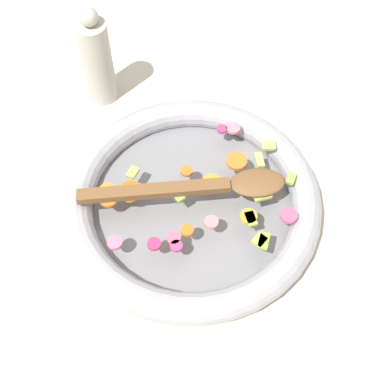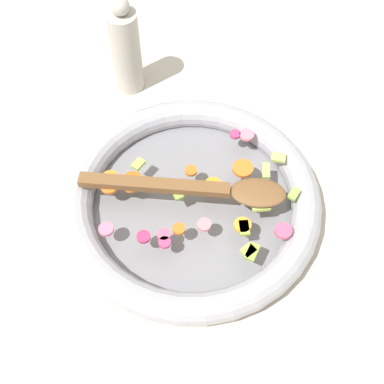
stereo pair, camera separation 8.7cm
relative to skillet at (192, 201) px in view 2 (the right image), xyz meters
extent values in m
plane|color=beige|center=(0.00, 0.00, -0.02)|extent=(4.00, 4.00, 0.00)
cylinder|color=slate|center=(0.00, 0.00, -0.02)|extent=(0.38, 0.38, 0.01)
torus|color=#9E9EA5|center=(0.00, 0.00, 0.00)|extent=(0.43, 0.43, 0.05)
cylinder|color=orange|center=(0.07, 0.12, 0.03)|extent=(0.04, 0.04, 0.01)
cylinder|color=orange|center=(-0.09, -0.04, 0.03)|extent=(0.03, 0.03, 0.01)
cylinder|color=orange|center=(0.06, 0.08, 0.03)|extent=(0.04, 0.04, 0.01)
cylinder|color=orange|center=(0.06, 0.08, 0.03)|extent=(0.05, 0.05, 0.01)
cylinder|color=orange|center=(0.09, 0.11, 0.03)|extent=(0.04, 0.04, 0.01)
cylinder|color=orange|center=(0.04, -0.02, 0.03)|extent=(0.02, 0.02, 0.01)
cylinder|color=orange|center=(-0.05, 0.05, 0.03)|extent=(0.03, 0.03, 0.01)
cylinder|color=orange|center=(-0.01, -0.04, 0.03)|extent=(0.04, 0.04, 0.01)
cylinder|color=orange|center=(0.00, -0.10, 0.03)|extent=(0.05, 0.05, 0.01)
cube|color=#ABC960|center=(-0.02, -0.13, 0.03)|extent=(0.03, 0.03, 0.01)
cube|color=#B7CD60|center=(-0.01, -0.16, 0.03)|extent=(0.03, 0.03, 0.01)
cube|color=#B4D159|center=(-0.08, -0.08, 0.03)|extent=(0.02, 0.03, 0.01)
cube|color=#8AB448|center=(0.01, 0.02, 0.03)|extent=(0.03, 0.02, 0.01)
cube|color=#8EB23D|center=(-0.14, -0.03, 0.03)|extent=(0.03, 0.03, 0.01)
cube|color=#ABD554|center=(0.09, 0.05, 0.03)|extent=(0.02, 0.03, 0.01)
cube|color=#8EBA47|center=(-0.08, -0.14, 0.03)|extent=(0.02, 0.03, 0.01)
cube|color=#B1D84C|center=(-0.14, -0.03, 0.03)|extent=(0.02, 0.02, 0.01)
cube|color=#9FC343|center=(-0.10, -0.04, 0.03)|extent=(0.03, 0.02, 0.01)
cylinder|color=#E24F75|center=(-0.13, -0.09, 0.03)|extent=(0.03, 0.03, 0.01)
cylinder|color=#CB2E60|center=(-0.04, 0.11, 0.03)|extent=(0.02, 0.02, 0.01)
cylinder|color=pink|center=(0.00, 0.15, 0.03)|extent=(0.03, 0.03, 0.01)
cylinder|color=#D45673|center=(-0.05, 0.08, 0.03)|extent=(0.02, 0.02, 0.01)
cylinder|color=#E97B82|center=(-0.06, 0.01, 0.03)|extent=(0.02, 0.02, 0.01)
cylinder|color=#CE3E71|center=(-0.06, 0.08, 0.03)|extent=(0.02, 0.02, 0.01)
cylinder|color=#D97688|center=(0.06, -0.14, 0.03)|extent=(0.04, 0.04, 0.01)
cylinder|color=#CC356B|center=(0.07, -0.12, 0.03)|extent=(0.02, 0.02, 0.01)
cube|color=brown|center=(0.03, 0.05, 0.04)|extent=(0.15, 0.22, 0.01)
ellipsoid|color=brown|center=(-0.06, -0.09, 0.04)|extent=(0.10, 0.11, 0.01)
cylinder|color=#B2ADA3|center=(0.31, -0.03, 0.06)|extent=(0.06, 0.06, 0.17)
sphere|color=#B2ADA3|center=(0.31, -0.03, 0.17)|extent=(0.03, 0.03, 0.03)
camera|label=1|loc=(-0.37, 0.29, 0.76)|focal=50.00mm
camera|label=2|loc=(-0.42, 0.22, 0.76)|focal=50.00mm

